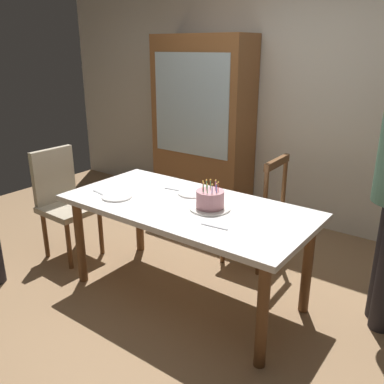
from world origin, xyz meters
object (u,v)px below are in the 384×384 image
Objects in this scene: chair_upholstered at (63,197)px; china_cabinet at (203,126)px; chair_spindle_back at (255,212)px; plate_near_celebrant at (117,197)px; birthday_cake at (210,201)px; dining_table at (186,215)px; plate_far_side at (193,193)px.

china_cabinet reaches higher than chair_upholstered.
plate_near_celebrant is at bearing -123.96° from chair_spindle_back.
chair_spindle_back is (0.64, 0.95, -0.28)m from plate_near_celebrant.
chair_spindle_back is at bearing 30.73° from chair_upholstered.
birthday_cake is at bearing -53.42° from china_cabinet.
dining_table is at bearing 4.25° from chair_upholstered.
plate_far_side is at bearing 44.26° from plate_near_celebrant.
chair_upholstered is at bearing -101.08° from china_cabinet.
chair_upholstered is at bearing -149.27° from chair_spindle_back.
plate_near_celebrant is 0.82m from chair_upholstered.
plate_near_celebrant is (-0.67, -0.22, -0.05)m from birthday_cake.
dining_table is 8.08× the size of plate_far_side.
chair_spindle_back is 1.66m from chair_upholstered.
plate_far_side is (-0.27, 0.17, -0.05)m from birthday_cake.
chair_spindle_back is at bearing 56.04° from plate_near_celebrant.
chair_spindle_back is (0.24, 0.56, -0.28)m from plate_far_side.
chair_upholstered is at bearing -175.75° from dining_table.
birthday_cake is 0.15× the size of china_cabinet.
chair_upholstered reaches higher than plate_far_side.
plate_near_celebrant is at bearing -7.21° from chair_upholstered.
birthday_cake is 1.49m from chair_upholstered.
birthday_cake reaches higher than plate_near_celebrant.
dining_table is 0.53m from plate_near_celebrant.
dining_table is 0.24m from birthday_cake.
chair_upholstered is 1.74m from china_cabinet.
birthday_cake reaches higher than dining_table.
dining_table is at bearing 21.73° from plate_near_celebrant.
birthday_cake is at bearing -87.18° from chair_spindle_back.
dining_table is 8.08× the size of plate_near_celebrant.
plate_far_side is (-0.09, 0.19, 0.09)m from dining_table.
chair_spindle_back is at bearing 78.75° from dining_table.
plate_far_side reaches higher than dining_table.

